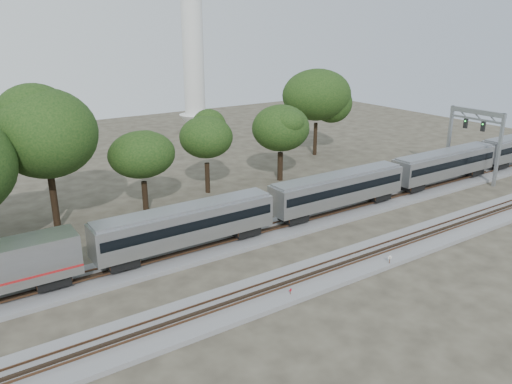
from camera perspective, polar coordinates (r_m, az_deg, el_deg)
ground at (r=43.98m, az=-1.19°, el=-9.23°), size 160.00×160.00×0.00m
track_far at (r=48.54m, az=-5.03°, el=-6.23°), size 160.00×5.00×0.73m
track_near at (r=40.98m, az=1.89°, el=-11.16°), size 160.00×5.00×0.73m
train at (r=56.47m, az=9.51°, el=0.49°), size 90.47×3.12×4.60m
switch_stand_red at (r=40.04m, az=3.96°, el=-11.36°), size 0.28×0.11×0.90m
switch_stand_white at (r=46.14m, az=15.03°, el=-7.49°), size 0.36×0.13×1.15m
switch_lever at (r=44.20m, az=11.41°, el=-9.27°), size 0.58×0.48×0.30m
signal_gantry at (r=73.97m, az=23.74°, el=6.61°), size 0.68×8.01×9.74m
tree_3 at (r=54.34m, az=-22.99°, el=6.22°), size 10.41×10.41×14.67m
tree_4 at (r=56.84m, az=-12.91°, el=4.18°), size 6.94×6.94×9.79m
tree_5 at (r=62.52m, az=-5.73°, el=6.24°), size 7.36×7.36×10.37m
tree_6 at (r=67.47m, az=2.85°, el=7.30°), size 7.43×7.43×10.47m
tree_7 at (r=81.55m, az=6.98°, el=10.96°), size 9.99×9.99×14.08m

